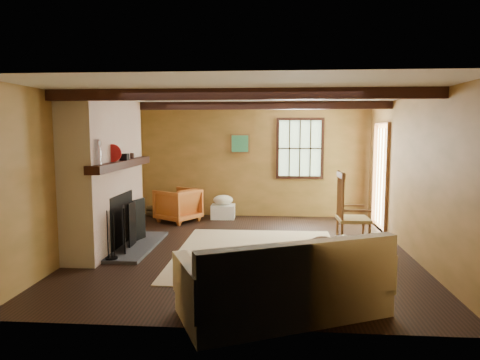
# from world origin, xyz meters

# --- Properties ---
(ground) EXTENTS (5.50, 5.50, 0.00)m
(ground) POSITION_xyz_m (0.00, 0.00, 0.00)
(ground) COLOR black
(ground) RESTS_ON ground
(room_envelope) EXTENTS (5.02, 5.52, 2.44)m
(room_envelope) POSITION_xyz_m (0.22, 0.26, 1.63)
(room_envelope) COLOR #A9763C
(room_envelope) RESTS_ON ground
(fireplace) EXTENTS (1.02, 2.30, 2.40)m
(fireplace) POSITION_xyz_m (-2.23, -0.00, 1.10)
(fireplace) COLOR brown
(fireplace) RESTS_ON ground
(rug) EXTENTS (2.50, 3.00, 0.01)m
(rug) POSITION_xyz_m (0.20, -0.20, 0.00)
(rug) COLOR tan
(rug) RESTS_ON ground
(rocking_chair) EXTENTS (0.91, 0.52, 1.24)m
(rocking_chair) POSITION_xyz_m (1.66, 0.21, 0.52)
(rocking_chair) COLOR tan
(rocking_chair) RESTS_ON ground
(sofa) EXTENTS (2.28, 1.70, 0.85)m
(sofa) POSITION_xyz_m (0.56, -2.40, 0.30)
(sofa) COLOR white
(sofa) RESTS_ON ground
(firewood_pile) EXTENTS (0.66, 0.12, 0.24)m
(firewood_pile) POSITION_xyz_m (-2.03, 2.53, 0.12)
(firewood_pile) COLOR #4F3D22
(firewood_pile) RESTS_ON ground
(laundry_basket) EXTENTS (0.51, 0.39, 0.30)m
(laundry_basket) POSITION_xyz_m (-0.64, 2.40, 0.15)
(laundry_basket) COLOR white
(laundry_basket) RESTS_ON ground
(basket_pillow) EXTENTS (0.51, 0.46, 0.21)m
(basket_pillow) POSITION_xyz_m (-0.64, 2.40, 0.41)
(basket_pillow) COLOR white
(basket_pillow) RESTS_ON laundry_basket
(armchair) EXTENTS (1.04, 1.04, 0.70)m
(armchair) POSITION_xyz_m (-1.54, 2.02, 0.35)
(armchair) COLOR #BF6026
(armchair) RESTS_ON ground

